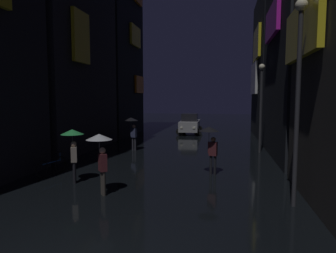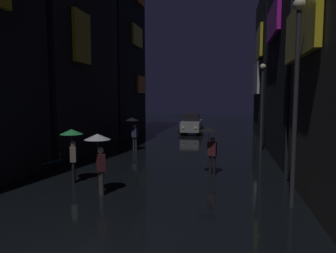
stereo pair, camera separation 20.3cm
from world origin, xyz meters
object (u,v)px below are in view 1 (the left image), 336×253
object	(u,v)px
pedestrian_foreground_right_black	(210,137)
streetlamp_right_near	(298,82)
pedestrian_midstreet_centre_clear	(100,147)
car_distant	(190,124)
streetlamp_right_far	(261,97)
bicycle_parked_at_storefront	(52,166)
pedestrian_midstreet_left_black	(132,125)
pedestrian_far_right_green	(73,141)

from	to	relation	value
pedestrian_foreground_right_black	streetlamp_right_near	distance (m)	4.88
pedestrian_midstreet_centre_clear	car_distant	size ratio (longest dim) A/B	0.51
streetlamp_right_near	car_distant	bearing A→B (deg)	106.29
streetlamp_right_near	streetlamp_right_far	xyz separation A→B (m)	(0.00, 9.43, -0.45)
pedestrian_midstreet_centre_clear	car_distant	bearing A→B (deg)	87.03
pedestrian_foreground_right_black	bicycle_parked_at_storefront	distance (m)	7.08
pedestrian_midstreet_left_black	pedestrian_midstreet_centre_clear	xyz separation A→B (m)	(1.63, -8.69, 0.00)
car_distant	pedestrian_midstreet_centre_clear	bearing A→B (deg)	-92.97
pedestrian_far_right_green	streetlamp_right_far	distance (m)	11.64
bicycle_parked_at_storefront	car_distant	world-z (taller)	car_distant
pedestrian_foreground_right_black	car_distant	size ratio (longest dim) A/B	0.51
bicycle_parked_at_storefront	streetlamp_right_near	world-z (taller)	streetlamp_right_near
pedestrian_midstreet_left_black	pedestrian_far_right_green	bearing A→B (deg)	-90.47
pedestrian_far_right_green	car_distant	xyz separation A→B (m)	(2.65, 17.25, -0.74)
pedestrian_far_right_green	car_distant	distance (m)	17.47
pedestrian_midstreet_centre_clear	streetlamp_right_far	size ratio (longest dim) A/B	0.39
pedestrian_foreground_right_black	pedestrian_midstreet_left_black	bearing A→B (deg)	134.85
pedestrian_midstreet_left_black	car_distant	xyz separation A→B (m)	(2.59, 9.78, -0.74)
bicycle_parked_at_storefront	car_distant	distance (m)	16.84
pedestrian_midstreet_centre_clear	streetlamp_right_near	bearing A→B (deg)	0.28
pedestrian_foreground_right_black	pedestrian_midstreet_centre_clear	world-z (taller)	same
streetlamp_right_near	streetlamp_right_far	size ratio (longest dim) A/B	1.15
pedestrian_midstreet_left_black	streetlamp_right_near	world-z (taller)	streetlamp_right_near
streetlamp_right_far	streetlamp_right_near	bearing A→B (deg)	-90.00
car_distant	pedestrian_foreground_right_black	bearing A→B (deg)	-80.04
pedestrian_foreground_right_black	streetlamp_right_near	xyz separation A→B (m)	(2.75, -3.40, 2.17)
pedestrian_foreground_right_black	car_distant	world-z (taller)	pedestrian_foreground_right_black
pedestrian_far_right_green	streetlamp_right_near	bearing A→B (deg)	-8.41
pedestrian_foreground_right_black	bicycle_parked_at_storefront	bearing A→B (deg)	-169.53
bicycle_parked_at_storefront	streetlamp_right_near	size ratio (longest dim) A/B	0.29
car_distant	streetlamp_right_near	xyz separation A→B (m)	(5.39, -18.44, 2.91)
pedestrian_midstreet_left_black	pedestrian_foreground_right_black	size ratio (longest dim) A/B	1.00
streetlamp_right_far	car_distant	bearing A→B (deg)	120.90
streetlamp_right_far	pedestrian_far_right_green	bearing A→B (deg)	-134.27
pedestrian_midstreet_centre_clear	streetlamp_right_far	bearing A→B (deg)	56.15
pedestrian_midstreet_left_black	bicycle_parked_at_storefront	distance (m)	6.84
streetlamp_right_near	streetlamp_right_far	distance (m)	9.44
pedestrian_midstreet_left_black	pedestrian_midstreet_centre_clear	size ratio (longest dim) A/B	1.00
pedestrian_midstreet_centre_clear	pedestrian_foreground_right_black	bearing A→B (deg)	43.66
pedestrian_far_right_green	bicycle_parked_at_storefront	distance (m)	2.23
pedestrian_midstreet_left_black	streetlamp_right_near	xyz separation A→B (m)	(7.97, -8.66, 2.17)
pedestrian_foreground_right_black	pedestrian_far_right_green	bearing A→B (deg)	-157.26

